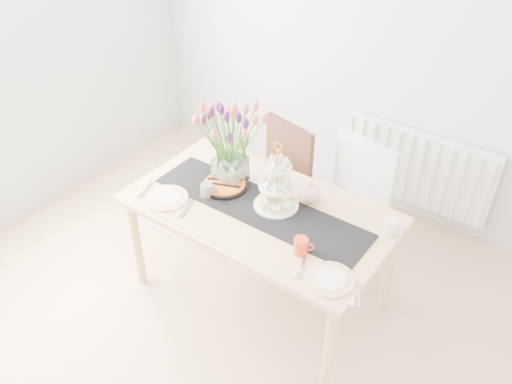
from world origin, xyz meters
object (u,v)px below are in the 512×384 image
Objects in this scene: tart_tin at (225,185)px; plate_right at (330,279)px; chair_white at (351,197)px; teapot at (310,193)px; dining_table at (260,217)px; mug_orange at (301,246)px; cream_jug at (391,226)px; tulip_vase at (229,134)px; cake_stand at (277,191)px; chair_brown at (277,174)px; plate_left at (166,198)px; mug_grey at (207,191)px; radiator at (415,168)px.

tart_tin is 1.15× the size of plate_right.
chair_white reaches higher than teapot.
tart_tin is (-0.30, 0.03, 0.09)m from dining_table.
mug_orange reaches higher than dining_table.
teapot is 2.48× the size of cream_jug.
cream_jug is at bearing 7.06° from tulip_vase.
cream_jug is 0.34× the size of plate_right.
chair_white is at bearing 66.09° from dining_table.
chair_brown is at bearing 123.28° from cake_stand.
chair_brown reaches higher than plate_left.
teapot is at bearing 91.39° from mug_orange.
plate_right is (0.35, -0.94, 0.20)m from chair_white.
cake_stand is 0.21m from teapot.
mug_grey is (-0.02, -0.22, -0.30)m from tulip_vase.
chair_white is at bearing 74.18° from mug_orange.
mug_orange is at bearing 4.56° from plate_left.
tulip_vase is at bearing -159.53° from cream_jug.
mug_orange is at bearing -23.32° from tulip_vase.
plate_left is (-0.21, -0.30, -0.01)m from tart_tin.
mug_orange reaches higher than cream_jug.
cake_stand reaches higher than chair_white.
mug_orange reaches higher than mug_grey.
cream_jug is 0.33× the size of plate_left.
tart_tin is 3.30× the size of mug_grey.
tulip_vase is 0.37m from mug_grey.
chair_white is 3.67× the size of plate_right.
plate_right is at bearing -22.75° from tulip_vase.
tulip_vase reaches higher than mug_orange.
teapot reaches higher than mug_orange.
chair_brown is at bearing 159.17° from teapot.
cream_jug is 0.98× the size of mug_grey.
mug_orange is (0.71, -0.23, 0.03)m from tart_tin.
tart_tin is (-0.01, -0.59, 0.24)m from chair_brown.
tart_tin reaches higher than plate_right.
mug_grey reaches higher than cream_jug.
cake_stand is at bearing -99.67° from chair_white.
radiator is 1.46m from cake_stand.
chair_white is at bearing 46.63° from tart_tin.
plate_left is at bearing -120.03° from radiator.
mug_orange is at bearing -45.77° from mug_grey.
teapot is (0.22, 0.22, 0.14)m from dining_table.
radiator is 5.49× the size of teapot.
teapot is (0.53, 0.10, -0.28)m from tulip_vase.
radiator is 3.01× the size of cake_stand.
teapot is 2.43× the size of mug_grey.
plate_right is (0.93, -0.91, 0.23)m from chair_brown.
radiator is at bearing 87.67° from chair_white.
cake_stand is 0.67m from plate_right.
cake_stand is at bearing 4.37° from tart_tin.
chair_brown is 0.58m from chair_white.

